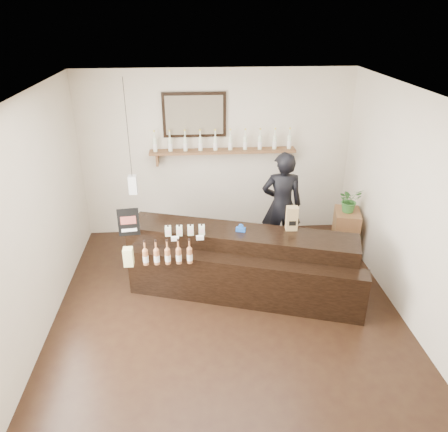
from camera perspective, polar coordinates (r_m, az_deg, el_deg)
name	(u,v)px	position (r m, az deg, el deg)	size (l,w,h in m)	color
ground	(228,316)	(5.84, 0.57, -12.97)	(5.00, 5.00, 0.00)	black
room_shell	(229,196)	(4.95, 0.65, 2.60)	(5.00, 5.00, 5.00)	beige
back_wall_decor	(207,136)	(7.17, -2.26, 10.43)	(2.66, 0.96, 1.69)	brown
counter	(240,265)	(6.09, 2.16, -6.37)	(3.19, 1.76, 1.04)	black
promo_sign	(129,222)	(5.88, -12.35, -0.80)	(0.28, 0.05, 0.39)	black
paper_bag	(292,218)	(5.98, 8.85, -0.30)	(0.16, 0.13, 0.34)	#A2834E
tape_dispenser	(241,229)	(5.92, 2.20, -1.67)	(0.14, 0.09, 0.11)	#174BA7
side_cabinet	(345,233)	(7.25, 15.55, -2.13)	(0.49, 0.59, 0.76)	brown
potted_plant	(350,200)	(7.01, 16.10, 2.01)	(0.35, 0.30, 0.39)	#316729
shopkeeper	(282,199)	(6.79, 7.58, 2.26)	(0.71, 0.47, 1.95)	black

